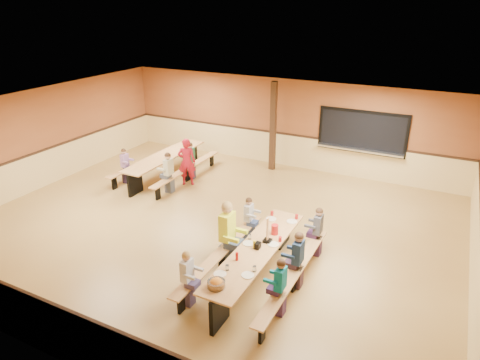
% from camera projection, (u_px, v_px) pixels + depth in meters
% --- Properties ---
extents(ground, '(12.00, 12.00, 0.00)m').
position_uv_depth(ground, '(212.00, 225.00, 11.07)').
color(ground, olive).
rests_on(ground, ground).
extents(room_envelope, '(12.04, 10.04, 3.02)m').
position_uv_depth(room_envelope, '(212.00, 201.00, 10.80)').
color(room_envelope, brown).
rests_on(room_envelope, ground).
extents(kitchen_pass_through, '(2.78, 0.28, 1.38)m').
position_uv_depth(kitchen_pass_through, '(362.00, 134.00, 13.48)').
color(kitchen_pass_through, black).
rests_on(kitchen_pass_through, ground).
extents(structural_post, '(0.18, 0.18, 3.00)m').
position_uv_depth(structural_post, '(273.00, 127.00, 14.18)').
color(structural_post, black).
rests_on(structural_post, ground).
extents(cafeteria_table_main, '(1.91, 3.70, 0.74)m').
position_uv_depth(cafeteria_table_main, '(257.00, 258.00, 8.74)').
color(cafeteria_table_main, '#BC854A').
rests_on(cafeteria_table_main, ground).
extents(cafeteria_table_second, '(1.91, 3.70, 0.74)m').
position_uv_depth(cafeteria_table_second, '(166.00, 161.00, 13.93)').
color(cafeteria_table_second, '#BC854A').
rests_on(cafeteria_table_second, ground).
extents(seated_child_white_left, '(0.34, 0.28, 1.15)m').
position_uv_depth(seated_child_white_left, '(187.00, 279.00, 8.00)').
color(seated_child_white_left, silver).
rests_on(seated_child_white_left, ground).
extents(seated_adult_yellow, '(0.50, 0.41, 1.47)m').
position_uv_depth(seated_adult_yellow, '(227.00, 234.00, 9.23)').
color(seated_adult_yellow, '#EEFF2F').
rests_on(seated_adult_yellow, ground).
extents(seated_child_grey_left, '(0.33, 0.27, 1.12)m').
position_uv_depth(seated_child_grey_left, '(249.00, 220.00, 10.17)').
color(seated_child_grey_left, '#B5B5B5').
rests_on(seated_child_grey_left, ground).
extents(seated_child_teal_right, '(0.35, 0.28, 1.16)m').
position_uv_depth(seated_child_teal_right, '(280.00, 288.00, 7.75)').
color(seated_child_teal_right, '#0B7189').
rests_on(seated_child_teal_right, ground).
extents(seated_child_navy_right, '(0.38, 0.31, 1.23)m').
position_uv_depth(seated_child_navy_right, '(298.00, 260.00, 8.50)').
color(seated_child_navy_right, '#1B2D4C').
rests_on(seated_child_navy_right, ground).
extents(seated_child_char_right, '(0.35, 0.28, 1.16)m').
position_uv_depth(seated_child_char_right, '(318.00, 232.00, 9.59)').
color(seated_child_char_right, '#43464D').
rests_on(seated_child_char_right, ground).
extents(seated_child_purple_sec, '(0.33, 0.27, 1.12)m').
position_uv_depth(seated_child_purple_sec, '(125.00, 166.00, 13.44)').
color(seated_child_purple_sec, '#966A9E').
rests_on(seated_child_purple_sec, ground).
extents(seated_child_green_sec, '(0.37, 0.30, 1.21)m').
position_uv_depth(seated_child_green_sec, '(191.00, 161.00, 13.75)').
color(seated_child_green_sec, '#2A6342').
rests_on(seated_child_green_sec, ground).
extents(seated_child_tan_sec, '(0.38, 0.31, 1.24)m').
position_uv_depth(seated_child_tan_sec, '(169.00, 173.00, 12.76)').
color(seated_child_tan_sec, '#BEBA94').
rests_on(seated_child_tan_sec, ground).
extents(standing_woman, '(0.65, 0.56, 1.51)m').
position_uv_depth(standing_woman, '(187.00, 162.00, 13.25)').
color(standing_woman, '#A91322').
rests_on(standing_woman, ground).
extents(punch_pitcher, '(0.16, 0.16, 0.22)m').
position_uv_depth(punch_pitcher, '(275.00, 230.00, 9.16)').
color(punch_pitcher, red).
rests_on(punch_pitcher, cafeteria_table_main).
extents(chip_bowl, '(0.32, 0.32, 0.15)m').
position_uv_depth(chip_bowl, '(216.00, 283.00, 7.48)').
color(chip_bowl, '#F9A427').
rests_on(chip_bowl, cafeteria_table_main).
extents(napkin_dispenser, '(0.10, 0.14, 0.13)m').
position_uv_depth(napkin_dispenser, '(258.00, 246.00, 8.65)').
color(napkin_dispenser, black).
rests_on(napkin_dispenser, cafeteria_table_main).
extents(condiment_mustard, '(0.06, 0.06, 0.17)m').
position_uv_depth(condiment_mustard, '(254.00, 244.00, 8.65)').
color(condiment_mustard, yellow).
rests_on(condiment_mustard, cafeteria_table_main).
extents(condiment_ketchup, '(0.06, 0.06, 0.17)m').
position_uv_depth(condiment_ketchup, '(237.00, 256.00, 8.25)').
color(condiment_ketchup, '#B2140F').
rests_on(condiment_ketchup, cafeteria_table_main).
extents(table_paddle, '(0.16, 0.16, 0.56)m').
position_uv_depth(table_paddle, '(268.00, 236.00, 8.85)').
color(table_paddle, black).
rests_on(table_paddle, cafeteria_table_main).
extents(place_settings, '(0.65, 3.30, 0.11)m').
position_uv_depth(place_settings, '(257.00, 246.00, 8.64)').
color(place_settings, beige).
rests_on(place_settings, cafeteria_table_main).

